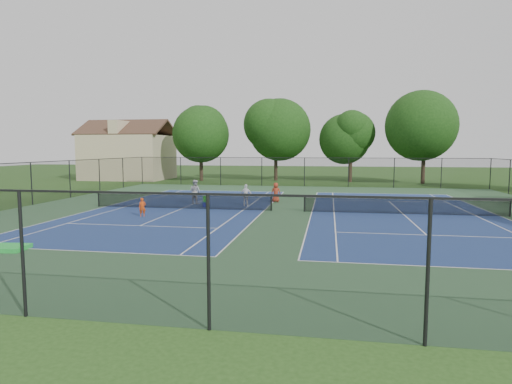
% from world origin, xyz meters
% --- Properties ---
extents(ground, '(140.00, 140.00, 0.00)m').
position_xyz_m(ground, '(0.00, 0.00, 0.00)').
color(ground, '#234716').
rests_on(ground, ground).
extents(court_pad, '(36.00, 36.00, 0.01)m').
position_xyz_m(court_pad, '(0.00, 0.00, 0.00)').
color(court_pad, '#2E5133').
rests_on(court_pad, ground).
extents(tennis_court_left, '(12.00, 23.83, 1.07)m').
position_xyz_m(tennis_court_left, '(-7.00, 0.00, 0.10)').
color(tennis_court_left, navy).
rests_on(tennis_court_left, ground).
extents(tennis_court_right, '(12.00, 23.83, 1.07)m').
position_xyz_m(tennis_court_right, '(7.00, 0.00, 0.10)').
color(tennis_court_right, navy).
rests_on(tennis_court_right, ground).
extents(perimeter_fence, '(36.08, 36.08, 3.02)m').
position_xyz_m(perimeter_fence, '(0.00, 0.00, 1.60)').
color(perimeter_fence, black).
rests_on(perimeter_fence, ground).
extents(tree_back_a, '(6.80, 6.80, 9.15)m').
position_xyz_m(tree_back_a, '(-13.00, 24.00, 6.04)').
color(tree_back_a, '#2D2116').
rests_on(tree_back_a, ground).
extents(tree_back_b, '(7.60, 7.60, 10.03)m').
position_xyz_m(tree_back_b, '(-4.00, 26.00, 6.60)').
color(tree_back_b, '#2D2116').
rests_on(tree_back_b, ground).
extents(tree_back_c, '(6.00, 6.00, 8.40)m').
position_xyz_m(tree_back_c, '(5.00, 25.00, 5.48)').
color(tree_back_c, '#2D2116').
rests_on(tree_back_c, ground).
extents(tree_back_d, '(7.80, 7.80, 10.37)m').
position_xyz_m(tree_back_d, '(13.00, 24.00, 6.82)').
color(tree_back_d, '#2D2116').
rests_on(tree_back_d, ground).
extents(clapboard_house, '(10.80, 8.10, 7.65)m').
position_xyz_m(clapboard_house, '(-23.00, 25.00, 3.09)').
color(clapboard_house, tan).
rests_on(clapboard_house, ground).
extents(child_player, '(0.47, 0.39, 1.09)m').
position_xyz_m(child_player, '(-8.19, -3.46, 0.55)').
color(child_player, '#F04C10').
rests_on(child_player, ground).
extents(instructor, '(1.03, 0.93, 1.74)m').
position_xyz_m(instructor, '(-6.90, 2.52, 0.87)').
color(instructor, '#999A9C').
rests_on(instructor, ground).
extents(bystander_a, '(0.89, 0.41, 1.50)m').
position_xyz_m(bystander_a, '(-3.12, 2.19, 0.75)').
color(bystander_a, silver).
rests_on(bystander_a, ground).
extents(bystander_c, '(0.72, 0.48, 1.46)m').
position_xyz_m(bystander_c, '(-1.32, 4.49, 0.73)').
color(bystander_c, maroon).
rests_on(bystander_c, ground).
extents(ball_crate, '(0.45, 0.37, 0.33)m').
position_xyz_m(ball_crate, '(-5.72, 1.20, 0.16)').
color(ball_crate, navy).
rests_on(ball_crate, ground).
extents(ball_hopper, '(0.37, 0.32, 0.41)m').
position_xyz_m(ball_hopper, '(-5.72, 1.20, 0.53)').
color(ball_hopper, green).
rests_on(ball_hopper, ball_crate).
extents(green_tarp, '(1.53, 1.20, 0.16)m').
position_xyz_m(green_tarp, '(-9.84, -12.18, 0.09)').
color(green_tarp, green).
rests_on(green_tarp, ground).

